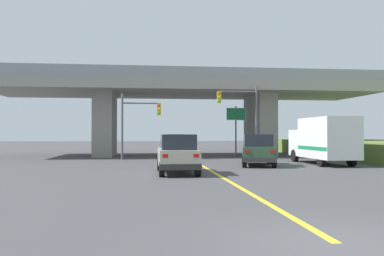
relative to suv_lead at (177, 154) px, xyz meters
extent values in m
plane|color=#424244|center=(1.96, 17.37, -1.01)|extent=(160.00, 160.00, 0.00)
cube|color=gray|center=(1.96, 17.37, 5.31)|extent=(35.53, 9.93, 0.99)
cube|color=gray|center=(-5.46, 17.37, 1.90)|extent=(1.72, 5.96, 5.83)
cube|color=gray|center=(9.39, 17.37, 1.90)|extent=(1.72, 5.96, 5.83)
cube|color=gray|center=(1.96, 12.56, 6.26)|extent=(35.53, 0.20, 0.90)
cube|color=gray|center=(1.96, 22.19, 6.26)|extent=(35.53, 0.20, 0.90)
cube|color=yellow|center=(1.96, 0.42, -1.01)|extent=(0.20, 27.74, 0.01)
cube|color=#B7B29E|center=(0.00, 0.11, -0.20)|extent=(1.92, 4.46, 0.90)
cube|color=#1E232D|center=(0.00, -0.22, 0.63)|extent=(1.69, 2.45, 0.76)
cube|color=#2D2D30|center=(0.00, -2.07, -0.51)|extent=(1.96, 0.20, 0.28)
cube|color=red|center=(-0.72, -2.14, 0.02)|extent=(0.24, 0.06, 0.16)
cube|color=red|center=(0.72, -2.14, 0.02)|extent=(0.24, 0.06, 0.16)
cylinder|color=black|center=(-0.86, 1.79, -0.65)|extent=(0.26, 0.72, 0.72)
cylinder|color=black|center=(0.86, 1.79, -0.65)|extent=(0.26, 0.72, 0.72)
cylinder|color=black|center=(-0.86, -1.57, -0.65)|extent=(0.26, 0.72, 0.72)
cylinder|color=black|center=(0.86, -1.57, -0.65)|extent=(0.26, 0.72, 0.72)
cube|color=#2D4C33|center=(5.59, 4.65, -0.20)|extent=(2.97, 4.95, 0.90)
cube|color=#1E232D|center=(5.51, 4.31, 0.63)|extent=(2.27, 2.87, 0.76)
cube|color=#2D2D30|center=(5.07, 2.45, -0.51)|extent=(2.00, 0.65, 0.28)
cube|color=red|center=(4.34, 2.55, 0.02)|extent=(0.25, 0.11, 0.16)
cube|color=red|center=(5.78, 2.21, 0.02)|extent=(0.25, 0.11, 0.16)
cylinder|color=black|center=(5.13, 6.57, -0.65)|extent=(0.42, 0.76, 0.72)
cylinder|color=black|center=(6.85, 6.17, -0.65)|extent=(0.42, 0.76, 0.72)
cylinder|color=black|center=(4.32, 3.13, -0.65)|extent=(0.42, 0.76, 0.72)
cylinder|color=black|center=(6.05, 2.73, -0.65)|extent=(0.42, 0.76, 0.72)
cube|color=silver|center=(10.26, 7.76, 0.39)|extent=(2.20, 2.00, 1.90)
cube|color=silver|center=(10.26, 4.43, 0.77)|extent=(2.31, 4.66, 2.68)
cube|color=#197F4C|center=(10.26, 4.43, 0.11)|extent=(2.33, 4.56, 0.24)
cylinder|color=black|center=(9.26, 7.76, -0.56)|extent=(0.30, 0.90, 0.90)
cylinder|color=black|center=(11.26, 7.76, -0.56)|extent=(0.30, 0.90, 0.90)
cylinder|color=black|center=(9.26, 3.27, -0.56)|extent=(0.30, 0.90, 0.90)
cylinder|color=black|center=(11.26, 3.27, -0.56)|extent=(0.30, 0.90, 0.90)
cube|color=silver|center=(1.42, 22.29, -0.20)|extent=(1.97, 4.48, 0.90)
cube|color=#1E232D|center=(1.42, 21.95, 0.63)|extent=(1.74, 2.46, 0.76)
cube|color=#2D2D30|center=(1.42, 20.10, -0.51)|extent=(2.01, 0.20, 0.28)
cube|color=red|center=(0.68, 20.03, 0.02)|extent=(0.24, 0.06, 0.16)
cube|color=red|center=(2.16, 20.03, 0.02)|extent=(0.24, 0.06, 0.16)
cylinder|color=black|center=(0.54, 23.97, -0.65)|extent=(0.26, 0.72, 0.72)
cylinder|color=black|center=(2.31, 23.97, -0.65)|extent=(0.26, 0.72, 0.72)
cylinder|color=black|center=(0.54, 20.60, -0.65)|extent=(0.26, 0.72, 0.72)
cylinder|color=black|center=(2.31, 20.60, -0.65)|extent=(0.26, 0.72, 0.72)
cylinder|color=#56595E|center=(7.48, 11.74, 2.02)|extent=(0.18, 0.18, 6.07)
cylinder|color=#56595E|center=(5.91, 11.74, 4.55)|extent=(3.15, 0.12, 0.12)
cube|color=gold|center=(4.33, 11.74, 4.07)|extent=(0.32, 0.26, 0.96)
sphere|color=red|center=(4.33, 11.59, 4.37)|extent=(0.16, 0.16, 0.16)
sphere|color=gold|center=(4.33, 11.59, 4.07)|extent=(0.16, 0.16, 0.16)
sphere|color=green|center=(4.33, 11.59, 3.77)|extent=(0.16, 0.16, 0.16)
cylinder|color=#56595E|center=(-3.56, 11.76, 1.65)|extent=(0.18, 0.18, 5.33)
cylinder|color=#56595E|center=(-2.09, 11.76, 3.52)|extent=(2.94, 0.12, 0.12)
cube|color=gold|center=(-0.62, 11.76, 3.04)|extent=(0.32, 0.26, 0.96)
sphere|color=red|center=(-0.62, 11.61, 3.34)|extent=(0.16, 0.16, 0.16)
sphere|color=gold|center=(-0.62, 11.61, 3.04)|extent=(0.16, 0.16, 0.16)
sphere|color=green|center=(-0.62, 11.61, 2.74)|extent=(0.16, 0.16, 0.16)
cylinder|color=#56595E|center=(6.66, 15.82, 1.31)|extent=(0.14, 0.14, 4.64)
cube|color=#197242|center=(6.66, 15.76, 2.90)|extent=(1.72, 0.08, 1.07)
cube|color=white|center=(6.66, 15.76, 2.90)|extent=(1.80, 0.04, 1.15)
camera|label=1|loc=(-1.55, -20.51, 1.02)|focal=37.20mm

